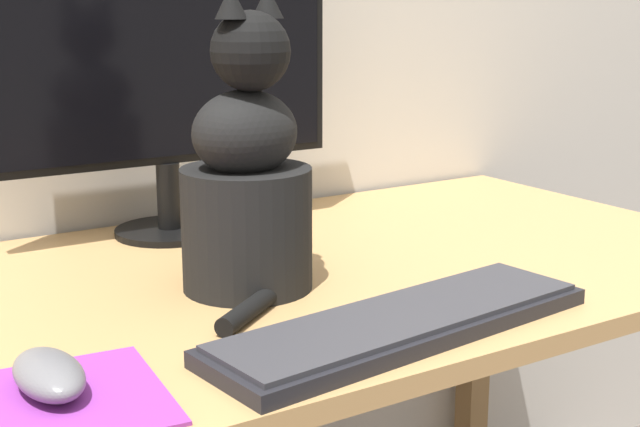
# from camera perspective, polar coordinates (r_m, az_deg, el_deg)

# --- Properties ---
(desk) EXTENTS (1.41, 0.72, 0.74)m
(desk) POSITION_cam_1_polar(r_m,az_deg,el_deg) (1.22, -3.12, -8.05)
(desk) COLOR tan
(desk) RESTS_ON ground_plane
(monitor) EXTENTS (0.55, 0.17, 0.47)m
(monitor) POSITION_cam_1_polar(r_m,az_deg,el_deg) (1.36, -9.98, 9.63)
(monitor) COLOR black
(monitor) RESTS_ON desk
(keyboard) EXTENTS (0.48, 0.18, 0.02)m
(keyboard) POSITION_cam_1_polar(r_m,az_deg,el_deg) (0.98, 5.37, -6.98)
(keyboard) COLOR black
(keyboard) RESTS_ON desk
(mousepad_left) EXTENTS (0.23, 0.21, 0.00)m
(mousepad_left) POSITION_cam_1_polar(r_m,az_deg,el_deg) (0.85, -17.29, -11.59)
(mousepad_left) COLOR purple
(mousepad_left) RESTS_ON desk
(computer_mouse_left) EXTENTS (0.06, 0.11, 0.04)m
(computer_mouse_left) POSITION_cam_1_polar(r_m,az_deg,el_deg) (0.86, -16.97, -9.81)
(computer_mouse_left) COLOR slate
(computer_mouse_left) RESTS_ON mousepad_left
(cat) EXTENTS (0.21, 0.25, 0.37)m
(cat) POSITION_cam_1_polar(r_m,az_deg,el_deg) (1.10, -4.68, 2.09)
(cat) COLOR black
(cat) RESTS_ON desk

